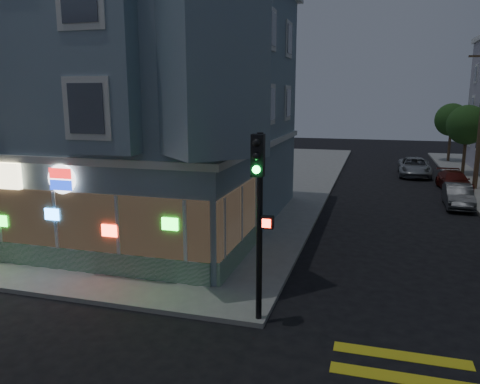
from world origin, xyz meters
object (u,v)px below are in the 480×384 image
at_px(parked_car_b, 458,196).
at_px(traffic_signal, 259,197).
at_px(street_tree_near, 467,125).
at_px(parked_car_c, 454,181).
at_px(street_tree_far, 452,120).
at_px(parked_car_d, 415,167).

relative_size(parked_car_b, traffic_signal, 0.78).
height_order(street_tree_near, parked_car_c, street_tree_near).
bearing_deg(street_tree_far, traffic_signal, -104.67).
distance_m(parked_car_b, parked_car_c, 5.23).
bearing_deg(street_tree_far, parked_car_c, -96.03).
distance_m(street_tree_far, parked_car_d, 10.21).
bearing_deg(street_tree_near, traffic_signal, -108.63).
relative_size(street_tree_near, traffic_signal, 1.05).
distance_m(street_tree_near, parked_car_b, 12.02).
relative_size(parked_car_c, traffic_signal, 0.84).
height_order(street_tree_near, traffic_signal, street_tree_near).
height_order(parked_car_d, traffic_signal, traffic_signal).
distance_m(parked_car_c, traffic_signal, 23.22).
bearing_deg(parked_car_b, parked_car_c, 86.04).
distance_m(street_tree_near, street_tree_far, 8.00).
distance_m(street_tree_near, parked_car_d, 4.94).
height_order(parked_car_b, parked_car_d, parked_car_d).
bearing_deg(parked_car_d, parked_car_c, -67.43).
bearing_deg(street_tree_near, parked_car_c, -103.62).
bearing_deg(parked_car_d, street_tree_near, 15.94).
height_order(street_tree_far, parked_car_d, street_tree_far).
xyz_separation_m(parked_car_d, traffic_signal, (-5.78, -26.84, 2.87)).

